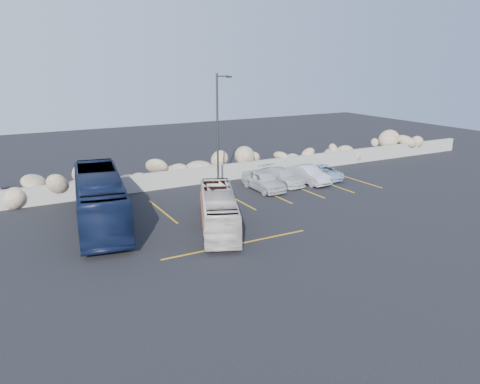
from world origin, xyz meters
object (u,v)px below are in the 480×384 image
car_a (263,180)px  car_b (308,175)px  vintage_bus (219,210)px  car_c (282,176)px  tour_coach (100,199)px  lamppost (218,130)px  car_d (325,172)px

car_a → car_b: 3.95m
vintage_bus → car_c: 10.33m
tour_coach → car_b: (15.55, 1.76, -0.80)m
car_a → tour_coach: bearing=-171.8°
lamppost → car_d: (8.70, -0.78, -3.79)m
vintage_bus → car_b: 11.59m
car_a → car_d: (5.87, 0.52, -0.18)m
car_c → tour_coach: bearing=-175.8°
tour_coach → car_b: 15.67m
vintage_bus → car_d: size_ratio=2.05×
tour_coach → car_d: (17.47, 2.22, -0.94)m
car_d → car_c: bearing=-177.4°
lamppost → car_c: 6.15m
lamppost → car_b: (6.77, -1.24, -3.65)m
car_b → car_d: car_b is taller
vintage_bus → car_b: size_ratio=1.91×
car_d → car_a: bearing=-169.9°
lamppost → tour_coach: (-8.77, -2.99, -2.85)m
tour_coach → car_d: tour_coach is taller
lamppost → vintage_bus: (-3.38, -6.82, -3.25)m
car_c → car_d: 3.83m
lamppost → car_c: (4.87, -0.61, -3.71)m
lamppost → tour_coach: size_ratio=0.77×
lamppost → car_a: lamppost is taller
lamppost → car_a: size_ratio=1.98×
car_c → car_a: bearing=-167.0°
lamppost → car_a: bearing=-24.7°
car_b → car_a: bearing=177.6°
lamppost → car_c: lamppost is taller
vintage_bus → car_c: bearing=59.7°
lamppost → car_b: 7.79m
car_c → vintage_bus: bearing=-148.7°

